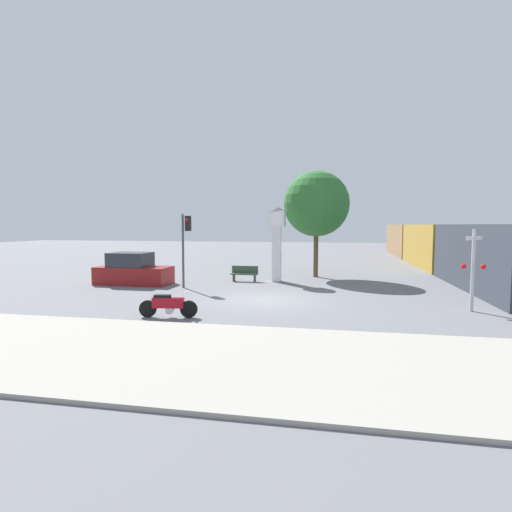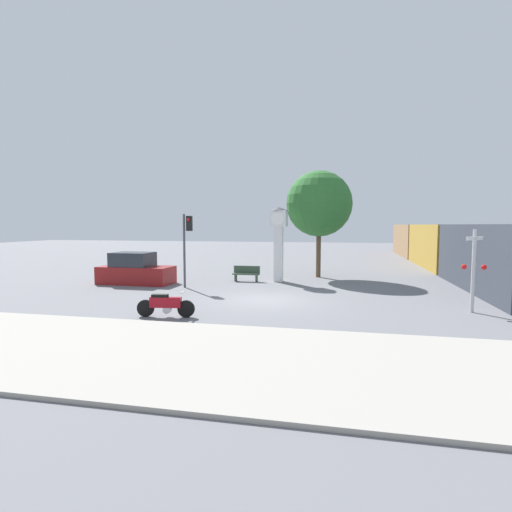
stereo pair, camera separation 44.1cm
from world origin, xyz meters
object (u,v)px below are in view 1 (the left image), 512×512
object	(u,v)px
freight_train	(434,245)
railroad_crossing_signal	(473,266)
parked_car	(133,271)
bench	(245,273)
traffic_light	(186,237)
clock_tower	(277,232)
street_tree	(316,204)
motorcycle	(168,305)

from	to	relation	value
freight_train	railroad_crossing_signal	world-z (taller)	freight_train
freight_train	parked_car	bearing A→B (deg)	-144.67
bench	freight_train	bearing A→B (deg)	40.71
traffic_light	freight_train	bearing A→B (deg)	42.39
clock_tower	street_tree	distance (m)	3.79
clock_tower	traffic_light	size ratio (longest dim) A/B	1.12
traffic_light	railroad_crossing_signal	xyz separation A→B (m)	(13.05, -3.39, -0.96)
parked_car	motorcycle	bearing A→B (deg)	-53.32
railroad_crossing_signal	freight_train	bearing A→B (deg)	81.47
freight_train	clock_tower	bearing A→B (deg)	-135.83
freight_train	parked_car	size ratio (longest dim) A/B	8.51
motorcycle	parked_car	size ratio (longest dim) A/B	0.50
clock_tower	freight_train	world-z (taller)	clock_tower
motorcycle	bench	size ratio (longest dim) A/B	1.33
motorcycle	freight_train	size ratio (longest dim) A/B	0.06
freight_train	railroad_crossing_signal	size ratio (longest dim) A/B	11.21
motorcycle	bench	bearing A→B (deg)	77.68
motorcycle	traffic_light	world-z (taller)	traffic_light
motorcycle	traffic_light	size ratio (longest dim) A/B	0.54
clock_tower	railroad_crossing_signal	size ratio (longest dim) A/B	1.38
motorcycle	railroad_crossing_signal	world-z (taller)	railroad_crossing_signal
street_tree	bench	distance (m)	6.54
clock_tower	traffic_light	distance (m)	5.56
clock_tower	street_tree	bearing A→B (deg)	48.94
railroad_crossing_signal	parked_car	bearing A→B (deg)	165.97
clock_tower	freight_train	distance (m)	15.79
railroad_crossing_signal	street_tree	xyz separation A→B (m)	(-6.43, 9.28, 2.94)
parked_car	freight_train	bearing A→B (deg)	36.27
freight_train	street_tree	world-z (taller)	street_tree
street_tree	clock_tower	bearing A→B (deg)	-131.06
traffic_light	street_tree	bearing A→B (deg)	41.70
clock_tower	railroad_crossing_signal	bearing A→B (deg)	-38.06
clock_tower	bench	bearing A→B (deg)	-169.08
traffic_light	street_tree	size ratio (longest dim) A/B	0.58
motorcycle	street_tree	distance (m)	14.07
freight_train	parked_car	distance (m)	23.53
motorcycle	clock_tower	bearing A→B (deg)	67.36
traffic_light	bench	bearing A→B (deg)	49.85
freight_train	bench	world-z (taller)	freight_train
traffic_light	parked_car	xyz separation A→B (m)	(-3.47, 0.74, -1.97)
clock_tower	street_tree	size ratio (longest dim) A/B	0.65
traffic_light	bench	world-z (taller)	traffic_light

